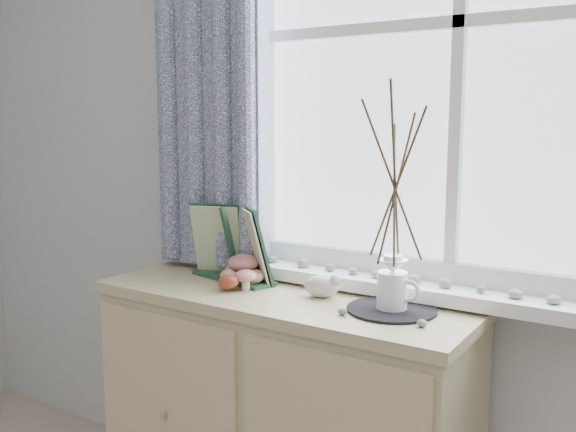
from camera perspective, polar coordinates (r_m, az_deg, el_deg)
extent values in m
cube|color=#BABAB8|center=(2.06, 6.86, 6.34)|extent=(4.00, 0.04, 2.60)
cube|color=white|center=(1.96, 15.24, 16.27)|extent=(1.30, 0.01, 1.40)
cube|color=white|center=(1.93, 13.64, -6.63)|extent=(1.45, 0.16, 0.04)
cube|color=#0A1538|center=(2.25, -7.00, 16.11)|extent=(0.44, 0.06, 1.61)
cube|color=tan|center=(2.15, -0.42, -18.28)|extent=(1.17, 0.43, 0.81)
cube|color=tan|center=(1.99, -0.43, -7.32)|extent=(1.20, 0.45, 0.03)
cube|color=beige|center=(2.16, -10.70, -18.30)|extent=(0.55, 0.01, 0.75)
cylinder|color=silver|center=(2.10, -3.96, -5.08)|extent=(0.03, 0.03, 0.07)
ellipsoid|color=#AA1105|center=(2.09, -3.97, -4.15)|extent=(0.10, 0.10, 0.06)
cylinder|color=silver|center=(2.01, -3.78, -5.99)|extent=(0.03, 0.03, 0.05)
ellipsoid|color=#AA1105|center=(2.01, -3.78, -5.33)|extent=(0.07, 0.07, 0.04)
ellipsoid|color=tan|center=(2.07, -5.16, -5.35)|extent=(0.06, 0.05, 0.08)
ellipsoid|color=tan|center=(2.15, -4.85, -4.83)|extent=(0.06, 0.05, 0.08)
ellipsoid|color=#943620|center=(2.01, -5.31, -5.85)|extent=(0.06, 0.05, 0.08)
ellipsoid|color=tan|center=(2.06, -3.10, -5.45)|extent=(0.06, 0.05, 0.08)
cylinder|color=black|center=(1.83, 9.19, -8.21)|extent=(0.25, 0.25, 0.01)
cylinder|color=white|center=(1.81, 9.24, -6.53)|extent=(0.10, 0.10, 0.10)
cone|color=white|center=(1.80, 9.29, -4.42)|extent=(0.08, 0.08, 0.04)
cylinder|color=white|center=(1.79, 9.30, -3.83)|extent=(0.05, 0.05, 0.02)
torus|color=white|center=(1.79, 10.62, -6.56)|extent=(0.06, 0.03, 0.06)
ellipsoid|color=#9B9B9E|center=(1.78, 4.87, -8.46)|extent=(0.03, 0.02, 0.02)
ellipsoid|color=#9B9B9E|center=(1.90, 8.24, -7.40)|extent=(0.03, 0.02, 0.02)
ellipsoid|color=#9B9B9E|center=(1.71, 11.82, -9.33)|extent=(0.03, 0.02, 0.02)
ellipsoid|color=#9B9B9E|center=(1.98, 5.56, -6.64)|extent=(0.03, 0.02, 0.02)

